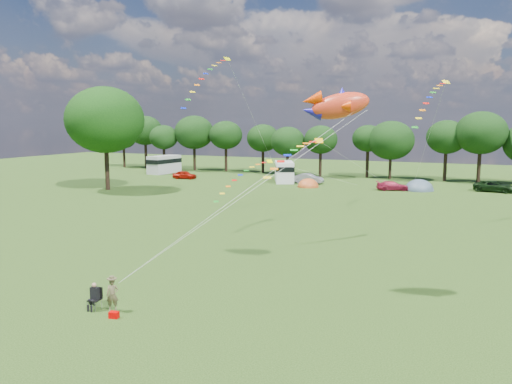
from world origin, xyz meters
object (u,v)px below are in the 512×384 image
at_px(campervan_b, 284,171).
at_px(camp_chair, 95,293).
at_px(car_c, 393,186).
at_px(campervan_a, 164,164).
at_px(fish_kite, 335,106).
at_px(car_d, 495,186).
at_px(big_tree, 105,120).
at_px(car_a, 185,175).
at_px(tent_orange, 308,187).
at_px(kite_flyer, 112,295).
at_px(tent_greyblue, 419,190).
at_px(car_b, 308,178).

xyz_separation_m(campervan_b, camp_chair, (9.56, -50.78, -0.82)).
distance_m(car_c, campervan_a, 39.72).
bearing_deg(campervan_a, fish_kite, -130.39).
bearing_deg(car_d, big_tree, 120.34).
bearing_deg(car_a, campervan_a, 44.59).
height_order(tent_orange, camp_chair, camp_chair).
height_order(big_tree, car_a, big_tree).
xyz_separation_m(car_a, car_d, (43.54, 3.49, 0.06)).
relative_size(car_c, fish_kite, 1.06).
bearing_deg(kite_flyer, campervan_a, 90.98).
bearing_deg(kite_flyer, car_c, 52.30).
height_order(car_d, tent_orange, car_d).
xyz_separation_m(tent_orange, fish_kite, (13.94, -39.16, 9.61)).
height_order(car_c, car_d, car_d).
height_order(tent_orange, tent_greyblue, tent_greyblue).
bearing_deg(tent_greyblue, camp_chair, -101.04).
xyz_separation_m(car_a, kite_flyer, (25.94, -47.99, 0.14)).
relative_size(tent_orange, camp_chair, 2.47).
distance_m(car_b, tent_greyblue, 15.44).
bearing_deg(big_tree, car_d, 21.43).
relative_size(kite_flyer, fish_kite, 0.41).
xyz_separation_m(big_tree, car_a, (2.61, 14.62, -8.38)).
bearing_deg(tent_greyblue, campervan_a, 173.72).
bearing_deg(camp_chair, car_c, 76.12).
bearing_deg(car_b, tent_greyblue, -91.15).
height_order(big_tree, campervan_a, big_tree).
xyz_separation_m(campervan_b, tent_greyblue, (19.19, -1.45, -1.58)).
height_order(car_d, camp_chair, car_d).
bearing_deg(fish_kite, tent_orange, 91.55).
relative_size(tent_orange, fish_kite, 0.87).
height_order(car_d, fish_kite, fish_kite).
distance_m(car_d, camp_chair, 54.85).
bearing_deg(fish_kite, car_b, 91.35).
relative_size(big_tree, campervan_b, 2.01).
distance_m(big_tree, car_a, 17.06).
relative_size(tent_greyblue, kite_flyer, 2.70).
bearing_deg(campervan_a, campervan_b, -90.52).
bearing_deg(car_a, car_d, -93.60).
bearing_deg(campervan_b, car_d, -111.96).
distance_m(car_d, tent_greyblue, 9.20).
relative_size(campervan_b, camp_chair, 5.06).
xyz_separation_m(car_d, tent_orange, (-23.06, -4.90, -0.67)).
relative_size(campervan_b, tent_greyblue, 1.59).
relative_size(car_c, car_d, 0.78).
relative_size(car_b, campervan_a, 0.62).
height_order(campervan_a, kite_flyer, campervan_a).
distance_m(campervan_a, tent_greyblue, 42.65).
bearing_deg(big_tree, fish_kite, -35.02).
height_order(car_a, campervan_b, campervan_b).
distance_m(car_d, fish_kite, 45.88).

